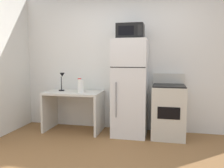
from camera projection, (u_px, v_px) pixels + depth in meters
ground_plane at (111, 167)px, 2.93m from camera, size 12.00×12.00×0.00m
wall_back_white at (131, 62)px, 4.44m from camera, size 5.00×0.10×2.60m
desk at (74, 104)px, 4.38m from camera, size 1.06×0.62×0.75m
desk_lamp at (62, 79)px, 4.44m from camera, size 0.14×0.12×0.35m
spray_bottle at (80, 86)px, 4.41m from camera, size 0.06×0.06×0.25m
paper_towel_roll at (81, 86)px, 4.26m from camera, size 0.11×0.11×0.24m
refrigerator at (130, 88)px, 4.12m from camera, size 0.60×0.64×1.71m
microwave at (130, 32)px, 3.99m from camera, size 0.46×0.35×0.26m
oven_range at (168, 111)px, 4.02m from camera, size 0.56×0.61×1.10m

